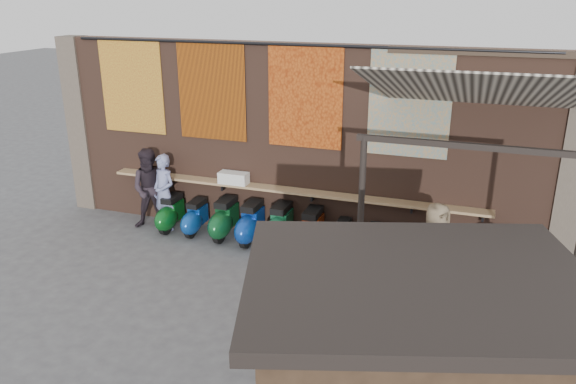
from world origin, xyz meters
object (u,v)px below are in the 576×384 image
object	(u,v)px
scooter_stool_2	(225,219)
scooter_stool_5	(311,231)
shopper_grey	(565,325)
scooter_stool_6	(342,238)
diner_left	(164,193)
scooter_stool_4	(280,226)
shopper_navy	(398,269)
scooter_stool_3	(251,223)
scooter_stool_7	(373,243)
scooter_stool_8	(406,248)
scooter_stool_9	(443,251)
diner_right	(152,189)
shelf_box	(234,178)
scooter_stool_1	(196,218)
scooter_stool_0	(171,213)
shopper_tan	(435,246)

from	to	relation	value
scooter_stool_2	scooter_stool_5	bearing A→B (deg)	0.23
scooter_stool_5	shopper_grey	size ratio (longest dim) A/B	0.58
scooter_stool_6	diner_left	world-z (taller)	diner_left
scooter_stool_4	scooter_stool_5	xyz separation A→B (m)	(0.68, -0.04, -0.00)
diner_left	shopper_navy	distance (m)	5.55
scooter_stool_3	scooter_stool_4	xyz separation A→B (m)	(0.61, 0.09, 0.00)
scooter_stool_2	scooter_stool_7	world-z (taller)	scooter_stool_2
scooter_stool_4	scooter_stool_8	bearing A→B (deg)	-1.43
scooter_stool_9	diner_right	distance (m)	6.21
shopper_grey	scooter_stool_8	bearing A→B (deg)	-44.48
diner_right	shelf_box	bearing A→B (deg)	-13.56
scooter_stool_5	scooter_stool_9	world-z (taller)	scooter_stool_5
scooter_stool_1	scooter_stool_8	distance (m)	4.46
scooter_stool_4	scooter_stool_5	bearing A→B (deg)	-3.73
scooter_stool_9	shopper_grey	size ratio (longest dim) A/B	0.52
scooter_stool_8	scooter_stool_1	bearing A→B (deg)	179.91
scooter_stool_0	scooter_stool_9	bearing A→B (deg)	0.04
scooter_stool_1	shelf_box	bearing A→B (deg)	22.19
scooter_stool_2	scooter_stool_8	distance (m)	3.78
scooter_stool_4	scooter_stool_9	distance (m)	3.25
scooter_stool_6	shopper_tan	world-z (taller)	shopper_tan
scooter_stool_6	scooter_stool_9	bearing A→B (deg)	-1.69
scooter_stool_4	shopper_grey	bearing A→B (deg)	-28.29
diner_left	shopper_tan	size ratio (longest dim) A/B	1.08
scooter_stool_6	scooter_stool_5	bearing A→B (deg)	-175.26
scooter_stool_3	diner_left	size ratio (longest dim) A/B	0.53
scooter_stool_7	diner_left	world-z (taller)	diner_left
scooter_stool_3	scooter_stool_9	distance (m)	3.86
shopper_tan	diner_right	bearing A→B (deg)	116.61
scooter_stool_0	scooter_stool_9	size ratio (longest dim) A/B	0.99
scooter_stool_4	scooter_stool_5	world-z (taller)	scooter_stool_4
scooter_stool_2	scooter_stool_7	xyz separation A→B (m)	(3.15, 0.01, -0.08)
diner_right	shopper_tan	bearing A→B (deg)	-29.49
scooter_stool_7	shopper_grey	xyz separation A→B (m)	(3.04, -2.64, 0.43)
shelf_box	diner_left	size ratio (longest dim) A/B	0.37
shopper_navy	scooter_stool_4	bearing A→B (deg)	-37.51
scooter_stool_9	shopper_navy	xyz separation A→B (m)	(-0.61, -1.73, 0.37)
scooter_stool_6	scooter_stool_3	bearing A→B (deg)	-177.22
scooter_stool_5	scooter_stool_8	xyz separation A→B (m)	(1.88, -0.02, -0.08)
scooter_stool_6	diner_right	xyz separation A→B (m)	(-4.25, -0.05, 0.55)
scooter_stool_8	scooter_stool_7	bearing A→B (deg)	177.84
scooter_stool_0	scooter_stool_1	bearing A→B (deg)	-0.18
shopper_grey	shopper_tan	world-z (taller)	shopper_tan
scooter_stool_5	diner_right	bearing A→B (deg)	179.93
scooter_stool_0	scooter_stool_8	distance (m)	5.06
shelf_box	scooter_stool_1	bearing A→B (deg)	-157.81
shopper_navy	shopper_grey	distance (m)	2.50
scooter_stool_3	shopper_grey	world-z (taller)	shopper_grey
scooter_stool_1	diner_left	size ratio (longest dim) A/B	0.45
scooter_stool_7	shopper_tan	world-z (taller)	shopper_tan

